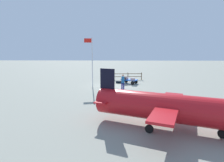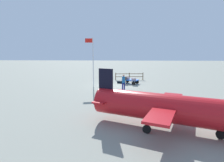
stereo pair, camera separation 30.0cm
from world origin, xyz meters
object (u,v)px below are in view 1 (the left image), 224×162
suitcase_navy (123,78)px  suitcase_grey (126,78)px  worker_lead (123,81)px  airplane_near (175,108)px  suitcase_olive (119,82)px  suitcase_dark (133,79)px  worker_trailing (111,81)px  luggage_cart (129,80)px  flagpole (92,59)px

suitcase_navy → suitcase_grey: 0.42m
suitcase_grey → worker_lead: size_ratio=0.33×
airplane_near → suitcase_olive: bearing=-78.7°
suitcase_dark → worker_trailing: (2.61, 3.00, 0.28)m
suitcase_grey → worker_lead: (0.52, 3.95, 0.26)m
suitcase_olive → luggage_cart: bearing=165.2°
airplane_near → luggage_cart: bearing=-83.9°
suitcase_navy → airplane_near: 13.89m
luggage_cart → suitcase_grey: 0.50m
airplane_near → suitcase_navy: bearing=-80.7°
luggage_cart → worker_trailing: 4.39m
flagpole → suitcase_navy: bearing=-151.1°
luggage_cart → suitcase_navy: 0.86m
suitcase_grey → suitcase_olive: (0.96, -0.41, -0.58)m
suitcase_dark → luggage_cart: bearing=-61.8°
worker_trailing → airplane_near: size_ratio=0.20×
worker_lead → suitcase_olive: bearing=-84.2°
worker_trailing → flagpole: 3.47m
luggage_cart → flagpole: bearing=27.8°
suitcase_dark → worker_trailing: bearing=49.0°
suitcase_olive → airplane_near: 14.68m
suitcase_dark → worker_lead: (1.32, 3.26, 0.27)m
suitcase_navy → worker_lead: size_ratio=0.28×
suitcase_dark → suitcase_olive: bearing=-32.2°
suitcase_olive → worker_lead: (-0.44, 4.36, 0.84)m
suitcase_navy → worker_lead: (0.18, 3.71, 0.23)m
luggage_cart → suitcase_dark: suitcase_dark is taller
suitcase_dark → worker_trailing: size_ratio=0.36×
suitcase_grey → worker_lead: 3.99m
suitcase_navy → airplane_near: bearing=99.3°
worker_trailing → flagpole: (2.25, -1.40, 2.25)m
suitcase_olive → flagpole: bearing=41.1°
suitcase_navy → flagpole: flagpole is taller
luggage_cart → suitcase_grey: size_ratio=3.95×
suitcase_navy → airplane_near: airplane_near is taller
airplane_near → flagpole: 13.24m
airplane_near → flagpole: bearing=-62.9°
worker_trailing → airplane_near: bearing=109.9°
worker_lead → suitcase_navy: bearing=-92.7°
suitcase_dark → airplane_near: airplane_near is taller
suitcase_navy → suitcase_dark: (-1.14, 0.45, -0.05)m
suitcase_navy → suitcase_dark: bearing=158.2°
suitcase_grey → worker_trailing: size_ratio=0.33×
suitcase_navy → airplane_near: (-2.24, 13.71, 0.44)m
luggage_cart → flagpole: (4.46, 2.35, 2.82)m
suitcase_olive → flagpole: flagpole is taller
suitcase_navy → flagpole: bearing=28.9°
luggage_cart → worker_lead: size_ratio=1.31×
suitcase_navy → airplane_near: size_ratio=0.06×
worker_trailing → flagpole: flagpole is taller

